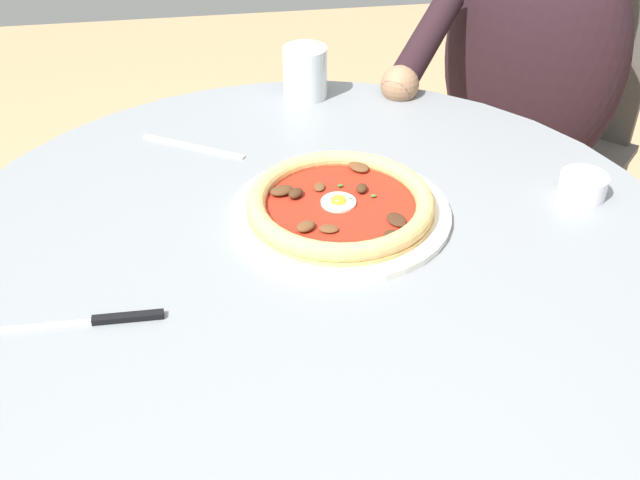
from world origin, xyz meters
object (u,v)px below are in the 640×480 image
(ramekin_capers, at_px, (583,185))
(steak_knife, at_px, (97,321))
(water_glass, at_px, (305,76))
(fork_utensil, at_px, (193,147))
(pizza_on_plate, at_px, (340,206))
(diner_person, at_px, (516,148))
(cafe_chair_diner, at_px, (540,125))
(dining_table, at_px, (312,316))

(ramekin_capers, bearing_deg, steak_knife, -165.79)
(water_glass, xyz_separation_m, fork_utensil, (-0.21, -0.16, -0.04))
(ramekin_capers, bearing_deg, water_glass, 131.45)
(pizza_on_plate, bearing_deg, fork_utensil, 130.93)
(pizza_on_plate, relative_size, fork_utensil, 1.90)
(fork_utensil, relative_size, diner_person, 0.14)
(steak_knife, relative_size, cafe_chair_diner, 0.26)
(dining_table, xyz_separation_m, fork_utensil, (-0.15, 0.28, 0.13))
(ramekin_capers, bearing_deg, pizza_on_plate, 179.62)
(pizza_on_plate, height_order, steak_knife, pizza_on_plate)
(dining_table, distance_m, diner_person, 0.77)
(dining_table, relative_size, ramekin_capers, 15.16)
(diner_person, bearing_deg, pizza_on_plate, -134.06)
(pizza_on_plate, relative_size, diner_person, 0.26)
(steak_knife, height_order, cafe_chair_diner, cafe_chair_diner)
(ramekin_capers, distance_m, fork_utensil, 0.60)
(ramekin_capers, distance_m, diner_person, 0.57)
(ramekin_capers, relative_size, cafe_chair_diner, 0.08)
(pizza_on_plate, distance_m, fork_utensil, 0.31)
(cafe_chair_diner, bearing_deg, water_glass, -160.31)
(fork_utensil, bearing_deg, pizza_on_plate, -49.07)
(water_glass, xyz_separation_m, cafe_chair_diner, (0.57, 0.21, -0.25))
(water_glass, height_order, ramekin_capers, water_glass)
(diner_person, distance_m, cafe_chair_diner, 0.14)
(steak_knife, height_order, fork_utensil, steak_knife)
(dining_table, bearing_deg, cafe_chair_diner, 45.99)
(water_glass, xyz_separation_m, steak_knife, (-0.32, -0.57, -0.04))
(dining_table, xyz_separation_m, water_glass, (0.06, 0.45, 0.17))
(fork_utensil, bearing_deg, dining_table, -62.00)
(dining_table, height_order, fork_utensil, fork_utensil)
(water_glass, relative_size, fork_utensil, 0.56)
(steak_knife, bearing_deg, dining_table, 23.88)
(water_glass, height_order, cafe_chair_diner, cafe_chair_diner)
(steak_knife, relative_size, fork_utensil, 1.36)
(ramekin_capers, bearing_deg, dining_table, -172.77)
(diner_person, relative_size, cafe_chair_diner, 1.38)
(dining_table, bearing_deg, fork_utensil, 118.00)
(water_glass, bearing_deg, steak_knife, -119.85)
(water_glass, distance_m, cafe_chair_diner, 0.66)
(pizza_on_plate, height_order, water_glass, water_glass)
(dining_table, relative_size, water_glass, 11.35)
(water_glass, bearing_deg, ramekin_capers, -48.55)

